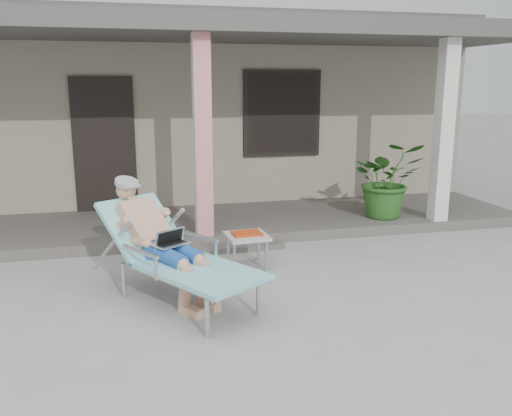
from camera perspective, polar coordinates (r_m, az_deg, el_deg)
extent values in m
plane|color=#9E9E99|center=(5.40, -2.04, -10.43)|extent=(60.00, 60.00, 0.00)
cube|color=gray|center=(11.42, -8.75, 9.63)|extent=(10.00, 5.00, 3.00)
cube|color=#474442|center=(11.44, -9.05, 17.90)|extent=(10.40, 5.40, 0.30)
cube|color=black|center=(8.88, -15.66, 6.42)|extent=(0.95, 0.06, 2.10)
cube|color=black|center=(9.21, 2.76, 9.91)|extent=(1.20, 0.06, 1.30)
cube|color=black|center=(9.20, 2.77, 9.91)|extent=(1.32, 0.05, 1.42)
cube|color=#605B56|center=(8.18, -6.26, -1.73)|extent=(10.00, 2.00, 0.15)
cube|color=red|center=(7.11, -5.64, 7.37)|extent=(0.22, 0.22, 2.61)
cube|color=silver|center=(8.34, 19.13, 7.55)|extent=(0.22, 0.22, 2.61)
cube|color=#474442|center=(7.95, -6.78, 18.22)|extent=(10.00, 2.30, 0.24)
cube|color=#605B56|center=(7.10, -5.04, -4.33)|extent=(2.00, 0.30, 0.07)
cylinder|color=#B7B7BC|center=(4.75, -5.15, -11.42)|extent=(0.04, 0.04, 0.38)
cylinder|color=#B7B7BC|center=(5.15, 0.24, -9.36)|extent=(0.04, 0.04, 0.38)
cylinder|color=#B7B7BC|center=(5.71, -13.72, -7.44)|extent=(0.04, 0.04, 0.38)
cylinder|color=#B7B7BC|center=(6.05, -8.64, -6.04)|extent=(0.04, 0.04, 0.38)
cube|color=#B7B7BC|center=(5.19, -5.98, -6.82)|extent=(1.20, 1.39, 0.03)
cube|color=#92DBE2|center=(5.18, -5.98, -6.57)|extent=(1.31, 1.47, 0.04)
cube|color=#B7B7BC|center=(5.81, -11.81, -2.39)|extent=(0.85, 0.84, 0.50)
cube|color=#92DBE2|center=(5.80, -11.83, -2.06)|extent=(0.97, 0.95, 0.57)
cylinder|color=#9B9B9D|center=(5.95, -13.63, 2.64)|extent=(0.34, 0.34, 0.13)
cube|color=silver|center=(5.46, -9.03, -3.73)|extent=(0.41, 0.38, 0.24)
cube|color=#B5B5B0|center=(6.40, -0.97, -2.98)|extent=(0.51, 0.51, 0.04)
cylinder|color=#B7B7BC|center=(6.25, -2.30, -5.33)|extent=(0.03, 0.03, 0.36)
cylinder|color=#B7B7BC|center=(6.33, 1.11, -5.08)|extent=(0.03, 0.03, 0.36)
cylinder|color=#B7B7BC|center=(6.60, -2.95, -4.31)|extent=(0.03, 0.03, 0.36)
cylinder|color=#B7B7BC|center=(6.68, 0.28, -4.09)|extent=(0.03, 0.03, 0.36)
cube|color=#B83A13|center=(6.39, -0.97, -2.69)|extent=(0.35, 0.27, 0.03)
cube|color=black|center=(6.51, -1.21, -2.44)|extent=(0.34, 0.04, 0.03)
imported|color=#26591E|center=(8.41, 13.65, 2.93)|extent=(1.22, 1.11, 1.16)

